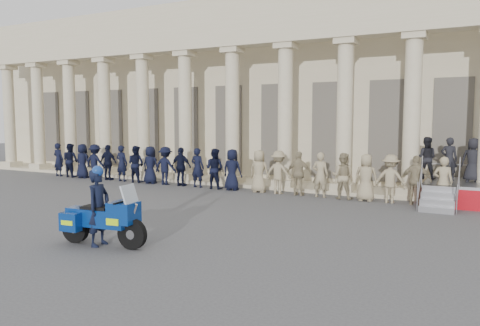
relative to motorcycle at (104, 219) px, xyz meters
The scene contains 5 objects.
ground 2.78m from the motorcycle, 109.54° to the left, with size 90.00×90.00×0.00m, color #4A4A4D.
building 17.73m from the motorcycle, 92.99° to the left, with size 40.00×12.50×9.00m.
officer_rank 9.67m from the motorcycle, 106.30° to the left, with size 19.71×0.68×1.78m.
motorcycle is the anchor object (origin of this frame).
rider 0.33m from the motorcycle, behind, with size 0.52×0.73×1.97m.
Camera 1 is at (9.03, -10.86, 3.09)m, focal length 35.00 mm.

